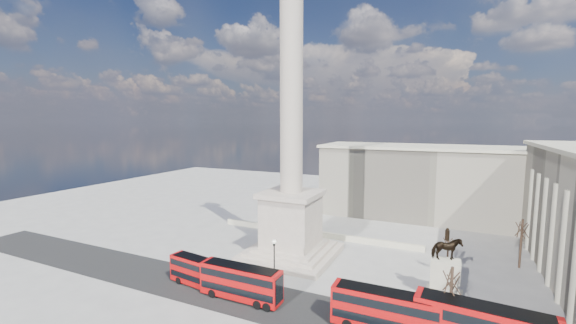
% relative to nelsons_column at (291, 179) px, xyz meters
% --- Properties ---
extents(ground, '(180.00, 180.00, 0.00)m').
position_rel_nelsons_column_xyz_m(ground, '(0.00, -5.00, -12.92)').
color(ground, '#A3A29B').
rests_on(ground, ground).
extents(asphalt_road, '(120.00, 9.00, 0.01)m').
position_rel_nelsons_column_xyz_m(asphalt_road, '(5.00, -15.00, -12.91)').
color(asphalt_road, '#262626').
rests_on(asphalt_road, ground).
extents(nelsons_column, '(14.00, 14.00, 49.85)m').
position_rel_nelsons_column_xyz_m(nelsons_column, '(0.00, 0.00, 0.00)').
color(nelsons_column, '#BDAF9E').
rests_on(nelsons_column, ground).
extents(balustrade_wall, '(40.00, 0.60, 1.10)m').
position_rel_nelsons_column_xyz_m(balustrade_wall, '(0.00, 11.00, -12.37)').
color(balustrade_wall, beige).
rests_on(balustrade_wall, ground).
extents(building_northeast, '(51.00, 17.00, 16.60)m').
position_rel_nelsons_column_xyz_m(building_northeast, '(20.00, 35.00, -4.59)').
color(building_northeast, '#B4AB93').
rests_on(building_northeast, ground).
extents(red_bus_a, '(9.77, 3.40, 3.88)m').
position_rel_nelsons_column_xyz_m(red_bus_a, '(-6.39, -15.19, -10.88)').
color(red_bus_a, '#B7090A').
rests_on(red_bus_a, ground).
extents(red_bus_b, '(10.69, 2.56, 4.34)m').
position_rel_nelsons_column_xyz_m(red_bus_b, '(0.33, -15.78, -10.64)').
color(red_bus_b, '#B7090A').
rests_on(red_bus_b, ground).
extents(red_bus_c, '(11.07, 2.72, 4.48)m').
position_rel_nelsons_column_xyz_m(red_bus_c, '(17.71, -15.19, -10.57)').
color(red_bus_c, '#B7090A').
rests_on(red_bus_c, ground).
extents(victorian_lamp, '(0.59, 0.59, 6.83)m').
position_rel_nelsons_column_xyz_m(victorian_lamp, '(2.86, -11.72, -8.90)').
color(victorian_lamp, black).
rests_on(victorian_lamp, ground).
extents(equestrian_statue, '(4.32, 3.24, 8.91)m').
position_rel_nelsons_column_xyz_m(equestrian_statue, '(23.25, -4.13, -9.79)').
color(equestrian_statue, beige).
rests_on(equestrian_statue, ground).
extents(bare_tree_near, '(1.82, 1.82, 7.96)m').
position_rel_nelsons_column_xyz_m(bare_tree_near, '(23.86, -13.55, -6.64)').
color(bare_tree_near, '#332319').
rests_on(bare_tree_near, ground).
extents(bare_tree_mid, '(1.57, 1.57, 5.96)m').
position_rel_nelsons_column_xyz_m(bare_tree_mid, '(23.44, 3.41, -8.22)').
color(bare_tree_mid, '#332319').
rests_on(bare_tree_mid, ground).
extents(bare_tree_far, '(1.95, 1.95, 7.95)m').
position_rel_nelsons_column_xyz_m(bare_tree_far, '(33.39, 10.15, -6.65)').
color(bare_tree_far, '#332319').
rests_on(bare_tree_far, ground).
extents(pedestrian_walking, '(0.67, 0.49, 1.71)m').
position_rel_nelsons_column_xyz_m(pedestrian_walking, '(11.30, -10.83, -12.06)').
color(pedestrian_walking, black).
rests_on(pedestrian_walking, ground).
extents(pedestrian_standing, '(0.91, 0.79, 1.58)m').
position_rel_nelsons_column_xyz_m(pedestrian_standing, '(19.75, -8.01, -12.13)').
color(pedestrian_standing, black).
rests_on(pedestrian_standing, ground).
extents(pedestrian_crossing, '(0.79, 1.06, 1.67)m').
position_rel_nelsons_column_xyz_m(pedestrian_crossing, '(17.57, -9.80, -12.08)').
color(pedestrian_crossing, black).
rests_on(pedestrian_crossing, ground).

